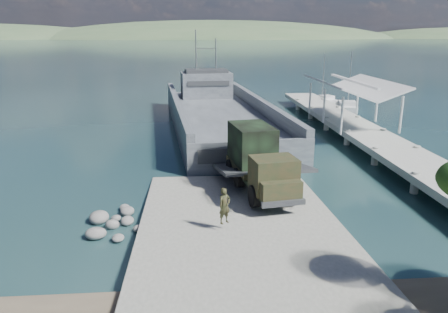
% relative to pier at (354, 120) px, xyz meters
% --- Properties ---
extents(ground, '(1400.00, 1400.00, 0.00)m').
position_rel_pier_xyz_m(ground, '(-13.00, -18.77, -1.60)').
color(ground, '#163536').
rests_on(ground, ground).
extents(boat_ramp, '(10.00, 18.00, 0.50)m').
position_rel_pier_xyz_m(boat_ramp, '(-13.00, -19.77, -1.35)').
color(boat_ramp, slate).
rests_on(boat_ramp, ground).
extents(shoreline_rocks, '(3.20, 5.60, 0.90)m').
position_rel_pier_xyz_m(shoreline_rocks, '(-19.20, -18.27, -1.60)').
color(shoreline_rocks, '#575654').
rests_on(shoreline_rocks, ground).
extents(distant_headlands, '(1000.00, 240.00, 48.00)m').
position_rel_pier_xyz_m(distant_headlands, '(37.00, 541.23, -1.60)').
color(distant_headlands, '#3F5A38').
rests_on(distant_headlands, ground).
extents(pier, '(6.40, 44.00, 6.10)m').
position_rel_pier_xyz_m(pier, '(0.00, 0.00, 0.00)').
color(pier, gray).
rests_on(pier, ground).
extents(landing_craft, '(11.72, 36.39, 10.65)m').
position_rel_pier_xyz_m(landing_craft, '(-12.40, 4.94, -0.73)').
color(landing_craft, '#3F444A').
rests_on(landing_craft, ground).
extents(military_truck, '(3.57, 8.08, 3.62)m').
position_rel_pier_xyz_m(military_truck, '(-11.36, -14.47, 0.70)').
color(military_truck, black).
rests_on(military_truck, boat_ramp).
extents(soldier, '(0.77, 0.71, 1.76)m').
position_rel_pier_xyz_m(soldier, '(-13.85, -20.13, -0.22)').
color(soldier, black).
rests_on(soldier, boat_ramp).
extents(sailboat_near, '(3.26, 6.44, 7.54)m').
position_rel_pier_xyz_m(sailboat_near, '(4.62, 14.29, -1.20)').
color(sailboat_near, silver).
rests_on(sailboat_near, ground).
extents(sailboat_far, '(3.46, 5.98, 7.00)m').
position_rel_pier_xyz_m(sailboat_far, '(3.05, 19.93, -1.23)').
color(sailboat_far, silver).
rests_on(sailboat_far, ground).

